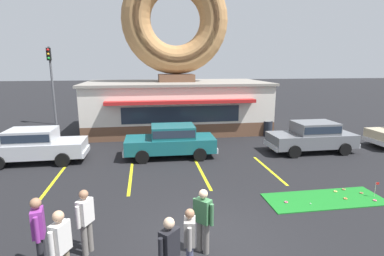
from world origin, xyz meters
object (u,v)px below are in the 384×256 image
(pedestrian_hooded_kid, at_px, (61,246))
(pedestrian_clipboard_woman, at_px, (39,231))
(pedestrian_blue_sweater_man, at_px, (169,253))
(trash_bin, at_px, (268,128))
(car_grey, at_px, (312,136))
(car_teal, at_px, (171,140))
(traffic_light_pole, at_px, (51,76))
(pedestrian_leather_jacket_man, at_px, (203,218))
(pedestrian_crossing_woman, at_px, (86,219))
(pedestrian_beanie_man, at_px, (190,239))
(golf_ball, at_px, (311,203))
(car_silver, at_px, (35,144))
(putting_flag_pin, at_px, (377,186))

(pedestrian_hooded_kid, xyz_separation_m, pedestrian_clipboard_woman, (-0.63, 0.64, 0.01))
(pedestrian_blue_sweater_man, relative_size, trash_bin, 1.74)
(car_grey, bearing_deg, car_teal, 177.88)
(pedestrian_hooded_kid, relative_size, traffic_light_pole, 0.30)
(pedestrian_leather_jacket_man, bearing_deg, pedestrian_hooded_kid, -166.02)
(pedestrian_crossing_woman, bearing_deg, pedestrian_beanie_man, -26.13)
(car_grey, distance_m, trash_bin, 3.81)
(golf_ball, bearing_deg, pedestrian_hooded_kid, -159.23)
(pedestrian_hooded_kid, relative_size, pedestrian_leather_jacket_man, 1.06)
(golf_ball, height_order, pedestrian_leather_jacket_man, pedestrian_leather_jacket_man)
(pedestrian_blue_sweater_man, distance_m, pedestrian_crossing_woman, 2.53)
(golf_ball, relative_size, pedestrian_hooded_kid, 0.02)
(pedestrian_clipboard_woman, xyz_separation_m, pedestrian_crossing_woman, (0.89, 0.53, -0.07))
(golf_ball, height_order, trash_bin, trash_bin)
(pedestrian_blue_sweater_man, height_order, pedestrian_crossing_woman, pedestrian_blue_sweater_man)
(trash_bin, bearing_deg, car_silver, -165.88)
(putting_flag_pin, bearing_deg, traffic_light_pole, 133.91)
(trash_bin, bearing_deg, car_grey, -76.27)
(pedestrian_crossing_woman, relative_size, traffic_light_pole, 0.29)
(pedestrian_leather_jacket_man, xyz_separation_m, pedestrian_clipboard_woman, (-3.70, -0.12, 0.07))
(pedestrian_blue_sweater_man, xyz_separation_m, pedestrian_hooded_kid, (-2.15, 0.51, 0.03))
(pedestrian_leather_jacket_man, xyz_separation_m, pedestrian_crossing_woman, (-2.82, 0.40, 0.00))
(pedestrian_clipboard_woman, bearing_deg, pedestrian_leather_jacket_man, 1.92)
(putting_flag_pin, relative_size, traffic_light_pole, 0.09)
(golf_ball, distance_m, car_silver, 12.19)
(pedestrian_blue_sweater_man, bearing_deg, traffic_light_pole, 111.22)
(pedestrian_crossing_woman, distance_m, traffic_light_pole, 17.94)
(pedestrian_clipboard_woman, distance_m, pedestrian_beanie_man, 3.32)
(golf_ball, bearing_deg, pedestrian_crossing_woman, -167.46)
(pedestrian_blue_sweater_man, height_order, pedestrian_clipboard_woman, pedestrian_clipboard_woman)
(golf_ball, height_order, car_silver, car_silver)
(car_grey, distance_m, pedestrian_blue_sweater_man, 12.14)
(car_grey, distance_m, pedestrian_clipboard_woman, 13.48)
(pedestrian_leather_jacket_man, relative_size, pedestrian_beanie_man, 1.05)
(golf_ball, xyz_separation_m, car_grey, (3.33, 5.70, 0.82))
(car_teal, xyz_separation_m, pedestrian_leather_jacket_man, (0.09, -7.89, 0.04))
(golf_ball, bearing_deg, putting_flag_pin, 3.54)
(pedestrian_clipboard_woman, xyz_separation_m, trash_bin, (10.13, 11.42, -0.49))
(putting_flag_pin, height_order, traffic_light_pole, traffic_light_pole)
(pedestrian_beanie_man, bearing_deg, traffic_light_pole, 113.07)
(pedestrian_beanie_man, bearing_deg, pedestrian_crossing_woman, 153.87)
(golf_ball, distance_m, pedestrian_beanie_man, 5.26)
(putting_flag_pin, distance_m, pedestrian_leather_jacket_man, 6.86)
(car_grey, height_order, pedestrian_hooded_kid, pedestrian_hooded_kid)
(pedestrian_blue_sweater_man, distance_m, trash_bin, 14.58)
(golf_ball, height_order, car_grey, car_grey)
(putting_flag_pin, bearing_deg, pedestrian_hooded_kid, -163.52)
(car_grey, distance_m, traffic_light_pole, 18.47)
(pedestrian_blue_sweater_man, distance_m, traffic_light_pole, 20.13)
(pedestrian_leather_jacket_man, bearing_deg, pedestrian_beanie_man, -120.01)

